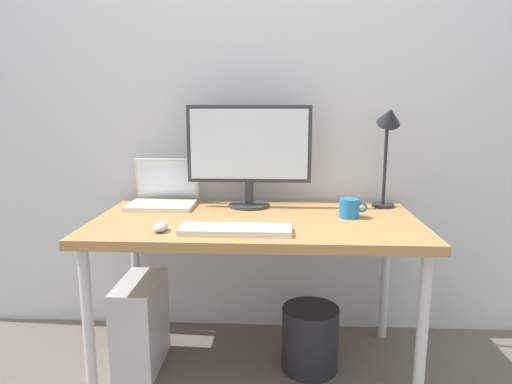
% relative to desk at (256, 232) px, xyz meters
% --- Properties ---
extents(ground_plane, '(6.00, 6.00, 0.00)m').
position_rel_desk_xyz_m(ground_plane, '(0.00, 0.00, -0.66)').
color(ground_plane, '#665B51').
extents(back_wall, '(4.40, 0.04, 2.60)m').
position_rel_desk_xyz_m(back_wall, '(0.00, 0.43, 0.64)').
color(back_wall, silver).
rests_on(back_wall, ground_plane).
extents(desk, '(1.43, 0.74, 0.72)m').
position_rel_desk_xyz_m(desk, '(0.00, 0.00, 0.00)').
color(desk, '#B7844C').
rests_on(desk, ground_plane).
extents(monitor, '(0.60, 0.20, 0.49)m').
position_rel_desk_xyz_m(monitor, '(-0.05, 0.24, 0.34)').
color(monitor, '#333338').
rests_on(monitor, desk).
extents(laptop, '(0.32, 0.27, 0.23)m').
position_rel_desk_xyz_m(laptop, '(-0.47, 0.25, 0.12)').
color(laptop, silver).
rests_on(laptop, desk).
extents(desk_lamp, '(0.11, 0.16, 0.51)m').
position_rel_desk_xyz_m(desk_lamp, '(0.61, 0.24, 0.42)').
color(desk_lamp, '#232328').
rests_on(desk_lamp, desk).
extents(keyboard, '(0.44, 0.14, 0.02)m').
position_rel_desk_xyz_m(keyboard, '(-0.07, -0.23, 0.07)').
color(keyboard, silver).
rests_on(keyboard, desk).
extents(mouse, '(0.06, 0.09, 0.03)m').
position_rel_desk_xyz_m(mouse, '(-0.37, -0.22, 0.08)').
color(mouse, '#B2B2B7').
rests_on(mouse, desk).
extents(coffee_mug, '(0.12, 0.09, 0.08)m').
position_rel_desk_xyz_m(coffee_mug, '(0.42, 0.04, 0.10)').
color(coffee_mug, '#1E72BF').
rests_on(coffee_mug, desk).
extents(computer_tower, '(0.18, 0.36, 0.42)m').
position_rel_desk_xyz_m(computer_tower, '(-0.53, -0.02, -0.45)').
color(computer_tower, silver).
rests_on(computer_tower, ground_plane).
extents(wastebasket, '(0.26, 0.26, 0.30)m').
position_rel_desk_xyz_m(wastebasket, '(0.25, -0.01, -0.51)').
color(wastebasket, '#232328').
rests_on(wastebasket, ground_plane).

